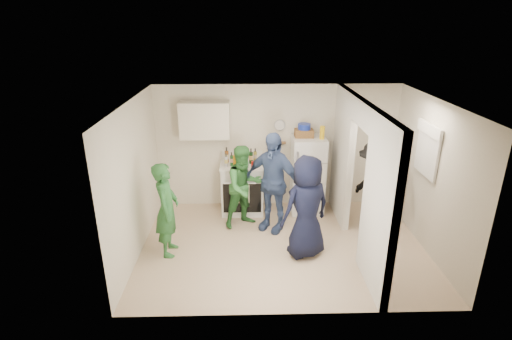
{
  "coord_description": "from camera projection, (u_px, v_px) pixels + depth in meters",
  "views": [
    {
      "loc": [
        -0.62,
        -5.95,
        3.69
      ],
      "look_at": [
        -0.45,
        0.4,
        1.25
      ],
      "focal_mm": 28.0,
      "sensor_mm": 36.0,
      "label": 1
    }
  ],
  "objects": [
    {
      "name": "person_navy",
      "position": [
        306.0,
        207.0,
        6.35
      ],
      "size": [
        0.99,
        0.85,
        1.71
      ],
      "primitive_type": "imported",
      "rotation": [
        0.0,
        0.0,
        -2.7
      ],
      "color": "black",
      "rests_on": "floor"
    },
    {
      "name": "wall_back",
      "position": [
        277.0,
        147.0,
        8.03
      ],
      "size": [
        4.8,
        0.0,
        4.8
      ],
      "primitive_type": "plane",
      "rotation": [
        1.57,
        0.0,
        0.0
      ],
      "color": "silver",
      "rests_on": "floor"
    },
    {
      "name": "bottle_c",
      "position": [
        237.0,
        154.0,
        7.86
      ],
      "size": [
        0.06,
        0.06,
        0.31
      ],
      "primitive_type": "cylinder",
      "color": "silver",
      "rests_on": "stove"
    },
    {
      "name": "wall_right",
      "position": [
        431.0,
        177.0,
        6.5
      ],
      "size": [
        0.0,
        3.4,
        3.4
      ],
      "primitive_type": "plane",
      "rotation": [
        1.57,
        0.0,
        -1.57
      ],
      "color": "silver",
      "rests_on": "floor"
    },
    {
      "name": "person_nook",
      "position": [
        373.0,
        188.0,
        7.06
      ],
      "size": [
        0.81,
        1.19,
        1.71
      ],
      "primitive_type": "imported",
      "rotation": [
        0.0,
        0.0,
        -1.41
      ],
      "color": "black",
      "rests_on": "floor"
    },
    {
      "name": "wall_left",
      "position": [
        135.0,
        180.0,
        6.38
      ],
      "size": [
        0.0,
        3.4,
        3.4
      ],
      "primitive_type": "plane",
      "rotation": [
        1.57,
        0.0,
        1.57
      ],
      "color": "silver",
      "rests_on": "floor"
    },
    {
      "name": "stove",
      "position": [
        242.0,
        188.0,
        7.97
      ],
      "size": [
        0.84,
        0.7,
        1.01
      ],
      "primitive_type": "cube",
      "color": "white",
      "rests_on": "floor"
    },
    {
      "name": "wicker_basket",
      "position": [
        304.0,
        133.0,
        7.62
      ],
      "size": [
        0.35,
        0.25,
        0.15
      ],
      "primitive_type": "cube",
      "color": "brown",
      "rests_on": "fridge"
    },
    {
      "name": "ceiling",
      "position": [
        287.0,
        102.0,
        5.99
      ],
      "size": [
        4.8,
        4.8,
        0.0
      ],
      "primitive_type": "plane",
      "rotation": [
        3.14,
        0.0,
        0.0
      ],
      "color": "white",
      "rests_on": "wall_back"
    },
    {
      "name": "bottle_g",
      "position": [
        255.0,
        155.0,
        7.89
      ],
      "size": [
        0.07,
        0.07,
        0.27
      ],
      "primitive_type": "cylinder",
      "color": "olive",
      "rests_on": "stove"
    },
    {
      "name": "red_cup",
      "position": [
        253.0,
        165.0,
        7.59
      ],
      "size": [
        0.09,
        0.09,
        0.12
      ],
      "primitive_type": "cylinder",
      "color": "#AD140B",
      "rests_on": "stove"
    },
    {
      "name": "upper_cabinet",
      "position": [
        205.0,
        120.0,
        7.61
      ],
      "size": [
        0.95,
        0.34,
        0.7
      ],
      "primitive_type": "cube",
      "color": "silver",
      "rests_on": "wall_back"
    },
    {
      "name": "person_denim",
      "position": [
        272.0,
        182.0,
        7.13
      ],
      "size": [
        1.16,
        0.97,
        1.85
      ],
      "primitive_type": "imported",
      "rotation": [
        0.0,
        0.0,
        -0.57
      ],
      "color": "#354B75",
      "rests_on": "floor"
    },
    {
      "name": "nook_window_frame",
      "position": [
        428.0,
        150.0,
        6.54
      ],
      "size": [
        0.04,
        0.76,
        0.86
      ],
      "primitive_type": "cube",
      "color": "white",
      "rests_on": "wall_right"
    },
    {
      "name": "fridge",
      "position": [
        307.0,
        175.0,
        7.88
      ],
      "size": [
        0.63,
        0.62,
        1.54
      ],
      "primitive_type": "cube",
      "color": "silver",
      "rests_on": "floor"
    },
    {
      "name": "blue_bowl",
      "position": [
        304.0,
        127.0,
        7.57
      ],
      "size": [
        0.24,
        0.24,
        0.11
      ],
      "primitive_type": "cylinder",
      "color": "navy",
      "rests_on": "wicker_basket"
    },
    {
      "name": "wall_clock",
      "position": [
        280.0,
        125.0,
        7.85
      ],
      "size": [
        0.22,
        0.02,
        0.22
      ],
      "primitive_type": "cylinder",
      "rotation": [
        1.57,
        0.0,
        0.0
      ],
      "color": "white",
      "rests_on": "wall_back"
    },
    {
      "name": "bottle_e",
      "position": [
        246.0,
        154.0,
        7.92
      ],
      "size": [
        0.07,
        0.07,
        0.27
      ],
      "primitive_type": "cylinder",
      "color": "#B5BAC9",
      "rests_on": "stove"
    },
    {
      "name": "partition_pier_front",
      "position": [
        380.0,
        208.0,
        5.44
      ],
      "size": [
        0.12,
        1.2,
        2.5
      ],
      "primitive_type": "cube",
      "color": "silver",
      "rests_on": "floor"
    },
    {
      "name": "bottle_h",
      "position": [
        226.0,
        160.0,
        7.62
      ],
      "size": [
        0.06,
        0.06,
        0.26
      ],
      "primitive_type": "cylinder",
      "color": "silver",
      "rests_on": "stove"
    },
    {
      "name": "yellow_cup_stack_top",
      "position": [
        322.0,
        133.0,
        7.47
      ],
      "size": [
        0.09,
        0.09,
        0.25
      ],
      "primitive_type": "cylinder",
      "color": "yellow",
      "rests_on": "fridge"
    },
    {
      "name": "partition_pier_back",
      "position": [
        343.0,
        156.0,
        7.5
      ],
      "size": [
        0.12,
        1.2,
        2.5
      ],
      "primitive_type": "cube",
      "color": "silver",
      "rests_on": "floor"
    },
    {
      "name": "person_green_left",
      "position": [
        167.0,
        210.0,
        6.42
      ],
      "size": [
        0.38,
        0.58,
        1.59
      ],
      "primitive_type": "imported",
      "rotation": [
        0.0,
        0.0,
        1.56
      ],
      "color": "#2D713D",
      "rests_on": "floor"
    },
    {
      "name": "person_green_center",
      "position": [
        244.0,
        187.0,
        7.32
      ],
      "size": [
        0.95,
        0.88,
        1.56
      ],
      "primitive_type": "imported",
      "rotation": [
        0.0,
        0.0,
        0.51
      ],
      "color": "#35783B",
      "rests_on": "floor"
    },
    {
      "name": "nook_valance",
      "position": [
        429.0,
        129.0,
        6.41
      ],
      "size": [
        0.04,
        0.82,
        0.18
      ],
      "primitive_type": "cube",
      "color": "white",
      "rests_on": "wall_right"
    },
    {
      "name": "bottle_f",
      "position": [
        251.0,
        156.0,
        7.77
      ],
      "size": [
        0.07,
        0.07,
        0.3
      ],
      "primitive_type": "cylinder",
      "color": "#133518",
      "rests_on": "stove"
    },
    {
      "name": "bottle_b",
      "position": [
        232.0,
        159.0,
        7.65
      ],
      "size": [
        0.06,
        0.06,
        0.28
      ],
      "primitive_type": "cylinder",
      "color": "#184A1E",
      "rests_on": "stove"
    },
    {
      "name": "bottle_d",
      "position": [
        243.0,
        158.0,
        7.7
      ],
      "size": [
        0.08,
        0.08,
        0.29
      ],
      "primitive_type": "cylinder",
      "color": "maroon",
      "rests_on": "stove"
    },
    {
      "name": "nook_window",
      "position": [
        429.0,
        150.0,
        6.54
      ],
      "size": [
        0.03,
        0.7,
        0.8
      ],
      "primitive_type": "cube",
      "color": "black",
      "rests_on": "wall_right"
    },
    {
      "name": "partition_header",
      "position": [
        364.0,
        114.0,
        6.09
      ],
      "size": [
        0.12,
        1.0,
        0.4
      ],
      "primitive_type": "cube",
      "color": "silver",
      "rests_on": "partition_pier_back"
    },
    {
      "name": "floor",
      "position": [
        283.0,
        246.0,
        6.89
      ],
      "size": [
        4.8,
        4.8,
        0.0
      ],
      "primitive_type": "plane",
      "color": "tan",
      "rests_on": "ground"
    },
    {
      "name": "spice_shelf",
      "position": [
        277.0,
        143.0,
        7.94
      ],
      "size": [
        0.35,
        0.08,
        0.03
      ],
      "primitive_type": "cube",
      "color": "olive",
      "rests_on": "wall_back"
    },
    {
      "name": "yellow_cup_stack_stove",
      "position": [
        235.0,
        162.0,
        7.53
      ],
      "size": [
        0.09,
        0.09,
        0.25
      ],
      "primitive_type": "cylinder",
      "color": "orange",
      "rests_on": "stove"
    },
    {
      "name": "wall_front",
      "position": [
        297.0,
        231.0,
        4.85
      ],
      "size": [
        4.8,
        0.0,
        4.8
      ],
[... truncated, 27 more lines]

